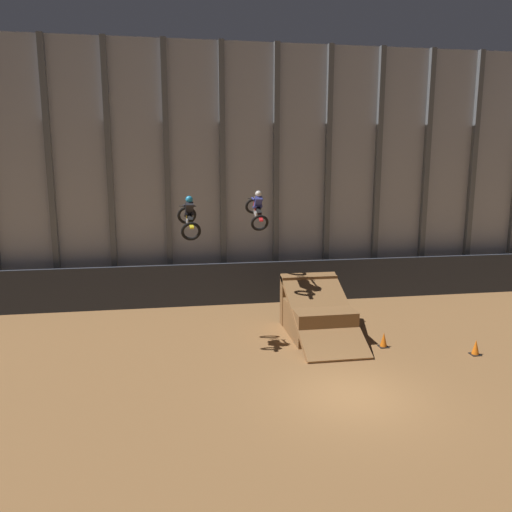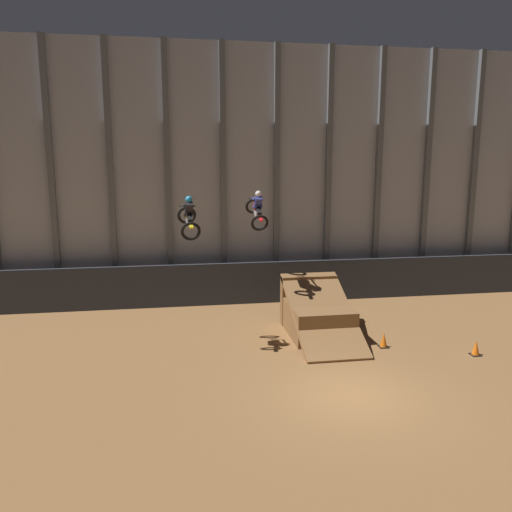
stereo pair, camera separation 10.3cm
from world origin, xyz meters
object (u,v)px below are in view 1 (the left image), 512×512
Objects in this scene: traffic_cone_near_ramp at (476,348)px; traffic_cone_arena_edge at (384,340)px; dirt_ramp at (316,314)px; rider_bike_right_air at (257,210)px; rider_bike_left_air at (189,218)px.

traffic_cone_near_ramp is 1.00× the size of traffic_cone_arena_edge.
dirt_ramp is at bearing 135.94° from traffic_cone_arena_edge.
dirt_ramp is 6.23m from traffic_cone_near_ramp.
rider_bike_right_air reaches higher than traffic_cone_arena_edge.
dirt_ramp is 5.06m from rider_bike_right_air.
traffic_cone_near_ramp is at bearing -33.10° from dirt_ramp.
traffic_cone_near_ramp is (7.61, -4.14, -4.91)m from rider_bike_right_air.
dirt_ramp is at bearing -18.95° from rider_bike_right_air.
rider_bike_right_air is at bearing 26.36° from rider_bike_left_air.
dirt_ramp is 2.58× the size of rider_bike_right_air.
traffic_cone_near_ramp is at bearing -23.38° from traffic_cone_arena_edge.
rider_bike_right_air is (-2.41, 0.74, 4.39)m from dirt_ramp.
dirt_ramp is at bearing 5.86° from rider_bike_left_air.
rider_bike_left_air is (-5.26, -0.94, 4.29)m from dirt_ramp.
traffic_cone_arena_edge is (4.54, -2.81, -4.91)m from rider_bike_right_air.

